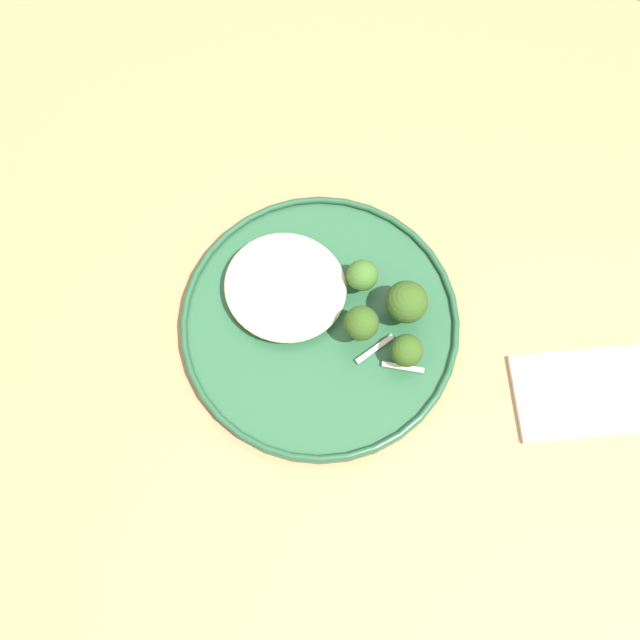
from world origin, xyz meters
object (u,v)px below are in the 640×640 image
object	(u,v)px
seared_scallop_left_edge	(275,261)
broccoli_floret_rear_charred	(406,351)
broccoli_floret_beside_noodles	(361,324)
dinner_plate	(320,324)
seared_scallop_front_small	(282,290)
seared_scallop_right_edge	(255,268)
broccoli_floret_near_rim	(407,302)
broccoli_floret_right_tilted	(362,276)
folded_napkin	(588,393)
seared_scallop_tiny_bay	(321,283)
seared_scallop_on_noodles	(308,315)
seared_scallop_center_golden	(288,312)

from	to	relation	value
seared_scallop_left_edge	broccoli_floret_rear_charred	world-z (taller)	broccoli_floret_rear_charred
broccoli_floret_rear_charred	broccoli_floret_beside_noodles	world-z (taller)	broccoli_floret_beside_noodles
dinner_plate	seared_scallop_front_small	distance (m)	0.05
seared_scallop_left_edge	seared_scallop_right_edge	size ratio (longest dim) A/B	0.77
dinner_plate	broccoli_floret_near_rim	size ratio (longest dim) A/B	4.91
broccoli_floret_right_tilted	broccoli_floret_beside_noodles	bearing A→B (deg)	109.87
broccoli_floret_rear_charred	folded_napkin	world-z (taller)	broccoli_floret_rear_charred
seared_scallop_left_edge	seared_scallop_tiny_bay	distance (m)	0.05
folded_napkin	seared_scallop_right_edge	bearing A→B (deg)	1.44
broccoli_floret_rear_charred	broccoli_floret_near_rim	world-z (taller)	broccoli_floret_near_rim
broccoli_floret_near_rim	folded_napkin	bearing A→B (deg)	178.48
seared_scallop_on_noodles	broccoli_floret_right_tilted	bearing A→B (deg)	-124.44
seared_scallop_left_edge	seared_scallop_right_edge	distance (m)	0.02
broccoli_floret_near_rim	broccoli_floret_right_tilted	world-z (taller)	broccoli_floret_near_rim
seared_scallop_tiny_bay	broccoli_floret_beside_noodles	bearing A→B (deg)	148.95
seared_scallop_center_golden	broccoli_floret_near_rim	world-z (taller)	broccoli_floret_near_rim
seared_scallop_center_golden	folded_napkin	xyz separation A→B (m)	(-0.31, -0.04, -0.02)
broccoli_floret_rear_charred	folded_napkin	bearing A→B (deg)	-168.06
seared_scallop_right_edge	broccoli_floret_near_rim	xyz separation A→B (m)	(-0.16, -0.01, 0.03)
dinner_plate	seared_scallop_center_golden	xyz separation A→B (m)	(0.03, 0.00, 0.01)
dinner_plate	seared_scallop_right_edge	bearing A→B (deg)	-17.93
seared_scallop_right_edge	broccoli_floret_near_rim	distance (m)	0.16
seared_scallop_right_edge	broccoli_floret_near_rim	world-z (taller)	broccoli_floret_near_rim
seared_scallop_on_noodles	folded_napkin	size ratio (longest dim) A/B	0.18
broccoli_floret_rear_charred	folded_napkin	distance (m)	0.19
broccoli_floret_near_rim	broccoli_floret_right_tilted	xyz separation A→B (m)	(0.05, -0.01, -0.01)
seared_scallop_on_noodles	broccoli_floret_right_tilted	xyz separation A→B (m)	(-0.04, -0.05, 0.02)
folded_napkin	dinner_plate	bearing A→B (deg)	7.45
seared_scallop_tiny_bay	broccoli_floret_right_tilted	world-z (taller)	broccoli_floret_right_tilted
broccoli_floret_rear_charred	folded_napkin	xyz separation A→B (m)	(-0.19, -0.04, -0.03)
broccoli_floret_beside_noodles	seared_scallop_center_golden	bearing A→B (deg)	5.69
seared_scallop_front_small	seared_scallop_right_edge	bearing A→B (deg)	-18.65
seared_scallop_right_edge	broccoli_floret_beside_noodles	xyz separation A→B (m)	(-0.13, 0.02, 0.03)
dinner_plate	broccoli_floret_near_rim	distance (m)	0.10
seared_scallop_front_small	seared_scallop_right_edge	world-z (taller)	same
seared_scallop_front_small	folded_napkin	world-z (taller)	seared_scallop_front_small
seared_scallop_center_golden	broccoli_floret_beside_noodles	distance (m)	0.08
dinner_plate	seared_scallop_left_edge	bearing A→B (deg)	-31.62
seared_scallop_on_noodles	dinner_plate	bearing A→B (deg)	-179.87
seared_scallop_left_edge	broccoli_floret_beside_noodles	world-z (taller)	broccoli_floret_beside_noodles
seared_scallop_front_small	broccoli_floret_right_tilted	size ratio (longest dim) A/B	0.55
seared_scallop_front_small	broccoli_floret_right_tilted	distance (m)	0.09
dinner_plate	broccoli_floret_right_tilted	world-z (taller)	broccoli_floret_right_tilted
seared_scallop_left_edge	seared_scallop_front_small	bearing A→B (deg)	125.92
seared_scallop_center_golden	seared_scallop_tiny_bay	size ratio (longest dim) A/B	0.71
seared_scallop_right_edge	folded_napkin	bearing A→B (deg)	-178.56
seared_scallop_on_noodles	seared_scallop_front_small	distance (m)	0.04
seared_scallop_front_small	seared_scallop_tiny_bay	distance (m)	0.04
dinner_plate	broccoli_floret_beside_noodles	size ratio (longest dim) A/B	4.94
seared_scallop_tiny_bay	seared_scallop_right_edge	bearing A→B (deg)	8.10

